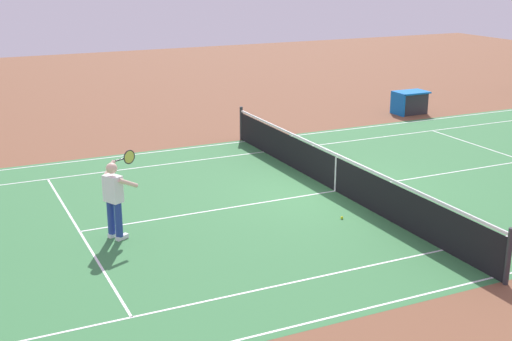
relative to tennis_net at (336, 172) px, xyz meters
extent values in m
plane|color=brown|center=(0.00, 0.00, -0.49)|extent=(60.00, 60.00, 0.00)
cube|color=#387A42|center=(0.00, 0.00, -0.49)|extent=(24.20, 11.40, 0.00)
cube|color=white|center=(0.00, -5.50, -0.49)|extent=(23.80, 0.05, 0.01)
cube|color=white|center=(0.00, 5.50, -0.49)|extent=(23.80, 0.05, 0.01)
cube|color=white|center=(0.00, -4.11, -0.49)|extent=(23.80, 0.05, 0.01)
cube|color=white|center=(0.00, 4.11, -0.49)|extent=(23.80, 0.05, 0.01)
cube|color=white|center=(6.40, 0.00, -0.49)|extent=(0.05, 8.22, 0.01)
cube|color=white|center=(0.00, 0.00, -0.49)|extent=(12.80, 0.05, 0.01)
cylinder|color=#2D2D33|center=(0.00, -5.80, 0.05)|extent=(0.10, 0.10, 1.08)
cylinder|color=#2D2D33|center=(0.00, 5.80, 0.05)|extent=(0.10, 0.10, 1.08)
cube|color=black|center=(0.00, 0.00, -0.05)|extent=(0.02, 11.60, 0.88)
cube|color=white|center=(0.00, 0.00, 0.46)|extent=(0.04, 11.60, 0.06)
cube|color=white|center=(0.00, 0.00, -0.05)|extent=(0.04, 0.06, 0.88)
cylinder|color=navy|center=(5.74, 0.82, -0.04)|extent=(0.15, 0.15, 0.74)
cube|color=white|center=(5.68, 0.79, -0.45)|extent=(0.30, 0.22, 0.09)
cylinder|color=navy|center=(5.84, 0.60, -0.04)|extent=(0.15, 0.15, 0.74)
cube|color=white|center=(5.79, 0.58, -0.45)|extent=(0.30, 0.22, 0.09)
cube|color=white|center=(5.79, 0.71, 0.61)|extent=(0.38, 0.45, 0.56)
sphere|color=beige|center=(5.79, 0.71, 1.04)|extent=(0.23, 0.23, 0.23)
cylinder|color=beige|center=(5.51, 0.88, 0.74)|extent=(0.42, 0.14, 0.26)
cylinder|color=beige|center=(5.76, 0.38, 0.94)|extent=(0.36, 0.36, 0.30)
cylinder|color=#232326|center=(5.50, 0.19, 1.05)|extent=(0.27, 0.16, 0.04)
torus|color=#232326|center=(5.24, 0.06, 1.05)|extent=(0.29, 0.16, 0.31)
cylinder|color=#C6D84C|center=(5.24, 0.06, 1.05)|extent=(0.24, 0.13, 0.27)
sphere|color=#CCE01E|center=(0.91, 1.75, -0.46)|extent=(0.07, 0.07, 0.07)
cube|color=#2D2D33|center=(-7.43, -6.70, -0.09)|extent=(1.10, 0.70, 0.80)
cube|color=blue|center=(-7.43, -6.70, 0.33)|extent=(1.24, 0.84, 0.06)
cube|color=blue|center=(-6.83, -6.70, -0.07)|extent=(0.06, 0.84, 0.84)
camera|label=1|loc=(8.86, 14.07, 5.07)|focal=48.48mm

